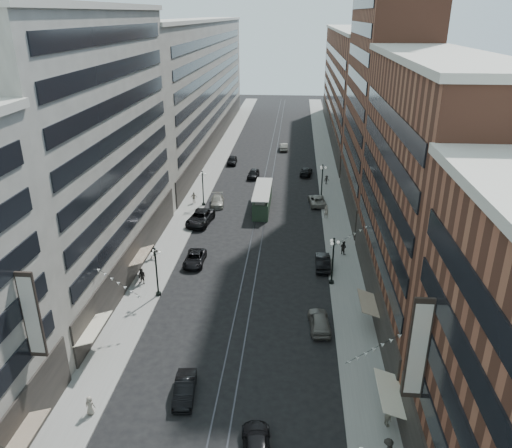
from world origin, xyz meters
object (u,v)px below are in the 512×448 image
(lamppost_se_mid, at_px, (322,180))
(car_10, at_px, (323,262))
(streetcar, at_px, (262,199))
(car_9, at_px, (232,160))
(lamppost_sw_mid, at_px, (203,187))
(car_5, at_px, (185,389))
(car_4, at_px, (319,321))
(car_7, at_px, (200,218))
(car_8, at_px, (217,201))
(pedestrian_5, at_px, (153,252))
(car_6, at_px, (256,445))
(pedestrian_6, at_px, (194,197))
(car_11, at_px, (317,200))
(car_12, at_px, (306,171))
(lamppost_sw_far, at_px, (156,270))
(pedestrian_1, at_px, (90,405))
(car_13, at_px, (253,174))
(car_2, at_px, (195,259))
(pedestrian_2, at_px, (142,276))
(car_14, at_px, (284,147))
(pedestrian_4, at_px, (388,417))
(pedestrian_7, at_px, (343,247))
(pedestrian_8, at_px, (326,212))
(lamppost_se_far, at_px, (333,259))

(lamppost_se_mid, bearing_deg, car_10, -91.90)
(streetcar, height_order, car_9, streetcar)
(lamppost_sw_mid, xyz_separation_m, car_5, (5.96, -41.55, -2.38))
(car_4, xyz_separation_m, car_7, (-15.96, 24.42, 0.08))
(car_8, height_order, pedestrian_5, pedestrian_5)
(car_6, relative_size, pedestrian_6, 2.72)
(car_11, bearing_deg, car_12, -90.01)
(lamppost_sw_far, relative_size, car_12, 1.13)
(lamppost_sw_far, distance_m, pedestrian_1, 17.23)
(car_5, height_order, car_13, car_13)
(car_5, relative_size, pedestrian_6, 2.42)
(car_4, relative_size, car_5, 1.08)
(car_2, xyz_separation_m, pedestrian_5, (-5.29, 0.74, 0.30))
(pedestrian_2, xyz_separation_m, car_9, (3.90, 48.38, -0.28))
(car_14, bearing_deg, pedestrian_6, 65.37)
(car_11, bearing_deg, pedestrian_4, 88.79)
(lamppost_sw_mid, relative_size, pedestrian_7, 3.13)
(car_2, xyz_separation_m, car_4, (14.36, -12.19, 0.12))
(lamppost_sw_mid, bearing_deg, car_5, -81.83)
(car_4, distance_m, car_8, 35.22)
(lamppost_sw_mid, height_order, pedestrian_1, lamppost_sw_mid)
(car_5, bearing_deg, pedestrian_8, 65.93)
(lamppost_se_mid, relative_size, car_11, 1.05)
(car_7, bearing_deg, lamppost_se_mid, 41.80)
(car_7, xyz_separation_m, car_9, (0.71, 30.69, -0.10))
(pedestrian_7, bearing_deg, pedestrian_5, 50.68)
(car_12, bearing_deg, lamppost_se_far, 100.74)
(lamppost_se_mid, height_order, pedestrian_6, lamppost_se_mid)
(car_10, bearing_deg, car_5, 62.89)
(car_8, bearing_deg, pedestrian_5, -111.51)
(pedestrian_2, xyz_separation_m, car_12, (18.46, 42.08, -0.35))
(lamppost_sw_mid, height_order, pedestrian_5, lamppost_sw_mid)
(car_5, relative_size, pedestrian_7, 2.46)
(car_13, height_order, car_14, car_13)
(pedestrian_2, bearing_deg, car_12, 83.63)
(pedestrian_4, xyz_separation_m, car_14, (-9.78, 78.91, -0.20))
(lamppost_sw_mid, bearing_deg, car_13, 66.45)
(car_8, distance_m, pedestrian_6, 3.76)
(car_2, height_order, car_8, car_8)
(pedestrian_8, bearing_deg, car_4, 71.48)
(car_7, bearing_deg, pedestrian_6, 114.42)
(car_5, xyz_separation_m, pedestrian_6, (-7.59, 42.33, 0.33))
(lamppost_se_mid, bearing_deg, car_9, 132.25)
(pedestrian_4, distance_m, pedestrian_5, 34.65)
(pedestrian_1, bearing_deg, car_5, -154.09)
(pedestrian_4, bearing_deg, pedestrian_2, 30.69)
(lamppost_sw_far, xyz_separation_m, car_4, (16.76, -4.53, -2.30))
(lamppost_sw_far, distance_m, pedestrian_7, 23.35)
(car_5, distance_m, car_10, 25.28)
(pedestrian_1, relative_size, pedestrian_4, 0.94)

